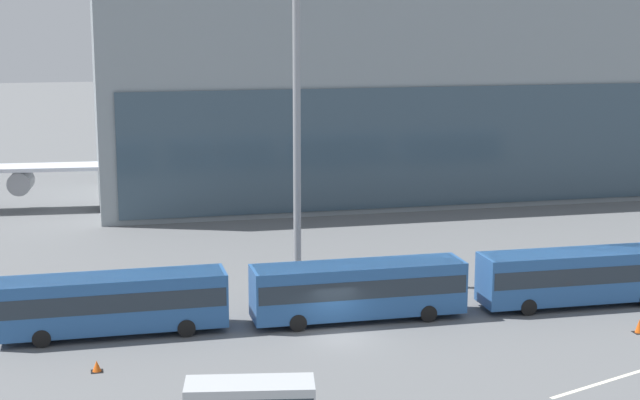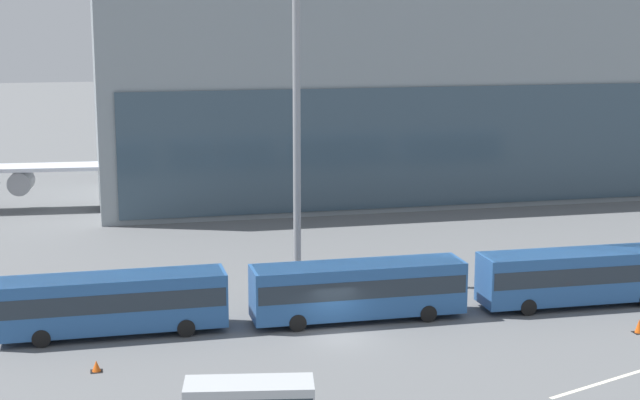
# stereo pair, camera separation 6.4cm
# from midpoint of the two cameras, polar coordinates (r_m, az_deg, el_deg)

# --- Properties ---
(ground_plane) EXTENTS (440.00, 440.00, 0.00)m
(ground_plane) POSITION_cam_midpoint_polar(r_m,az_deg,el_deg) (54.97, 1.16, -7.99)
(ground_plane) COLOR slate
(airliner_at_gate_far) EXTENTS (36.73, 34.73, 15.84)m
(airliner_at_gate_far) POSITION_cam_midpoint_polar(r_m,az_deg,el_deg) (105.16, 3.05, 4.19)
(airliner_at_gate_far) COLOR silver
(airliner_at_gate_far) RESTS_ON ground_plane
(shuttle_bus_0) EXTENTS (12.55, 2.92, 3.40)m
(shuttle_bus_0) POSITION_cam_midpoint_polar(r_m,az_deg,el_deg) (56.01, -11.96, -5.73)
(shuttle_bus_0) COLOR #285693
(shuttle_bus_0) RESTS_ON ground_plane
(shuttle_bus_1) EXTENTS (12.55, 2.94, 3.40)m
(shuttle_bus_1) POSITION_cam_midpoint_polar(r_m,az_deg,el_deg) (57.45, 2.21, -5.09)
(shuttle_bus_1) COLOR #285693
(shuttle_bus_1) RESTS_ON ground_plane
(shuttle_bus_2) EXTENTS (12.58, 3.01, 3.40)m
(shuttle_bus_2) POSITION_cam_midpoint_polar(r_m,az_deg,el_deg) (62.36, 14.82, -4.17)
(shuttle_bus_2) COLOR #285693
(shuttle_bus_2) RESTS_ON ground_plane
(floodlight_mast) EXTENTS (2.33, 2.33, 24.41)m
(floodlight_mast) POSITION_cam_midpoint_polar(r_m,az_deg,el_deg) (63.77, -1.41, 9.31)
(floodlight_mast) COLOR gray
(floodlight_mast) RESTS_ON ground_plane
(lane_stripe_2) EXTENTS (10.92, 4.31, 0.01)m
(lane_stripe_2) POSITION_cam_midpoint_polar(r_m,az_deg,el_deg) (52.08, 17.66, -9.59)
(lane_stripe_2) COLOR silver
(lane_stripe_2) RESTS_ON ground_plane
(traffic_cone_1) EXTENTS (0.60, 0.60, 0.58)m
(traffic_cone_1) POSITION_cam_midpoint_polar(r_m,az_deg,el_deg) (51.10, -12.90, -9.41)
(traffic_cone_1) COLOR black
(traffic_cone_1) RESTS_ON ground_plane
(traffic_cone_2) EXTENTS (0.62, 0.62, 0.81)m
(traffic_cone_2) POSITION_cam_midpoint_polar(r_m,az_deg,el_deg) (58.41, 18.05, -6.99)
(traffic_cone_2) COLOR black
(traffic_cone_2) RESTS_ON ground_plane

